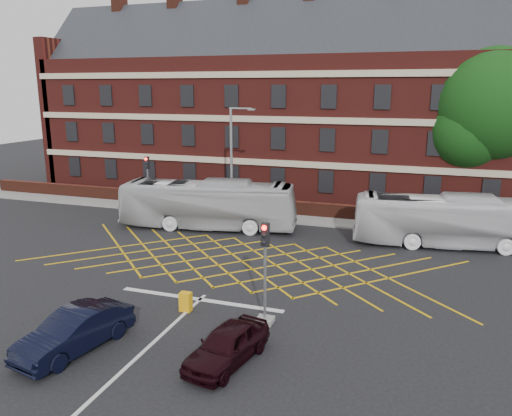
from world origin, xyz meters
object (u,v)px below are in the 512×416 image
(traffic_light_far, at_px, (148,188))
(bus_right, at_px, (449,221))
(traffic_light_near, at_px, (265,283))
(direction_signs, at_px, (138,190))
(car_navy, at_px, (75,331))
(bus_left, at_px, (208,204))
(car_maroon, at_px, (227,345))
(utility_cabinet, at_px, (186,302))
(street_lamp, at_px, (233,186))
(deciduous_tree, at_px, (490,113))

(traffic_light_far, bearing_deg, bus_right, -5.57)
(traffic_light_near, xyz_separation_m, direction_signs, (-16.07, 16.31, -0.39))
(direction_signs, bearing_deg, car_navy, -63.94)
(bus_left, bearing_deg, car_maroon, -162.37)
(utility_cabinet, bearing_deg, street_lamp, 103.23)
(deciduous_tree, relative_size, direction_signs, 5.66)
(direction_signs, bearing_deg, car_maroon, -51.29)
(bus_left, distance_m, car_maroon, 17.58)
(street_lamp, height_order, utility_cabinet, street_lamp)
(deciduous_tree, distance_m, utility_cabinet, 27.43)
(car_navy, xyz_separation_m, street_lamp, (-0.98, 18.50, 1.98))
(car_navy, relative_size, traffic_light_far, 1.08)
(car_maroon, distance_m, traffic_light_far, 23.73)
(deciduous_tree, distance_m, traffic_light_far, 26.33)
(street_lamp, bearing_deg, bus_left, -123.17)
(bus_left, xyz_separation_m, car_navy, (2.12, -16.75, -0.92))
(traffic_light_near, xyz_separation_m, street_lamp, (-6.94, 14.14, 0.98))
(direction_signs, bearing_deg, bus_right, -7.02)
(car_navy, bearing_deg, direction_signs, 127.67)
(traffic_light_far, bearing_deg, direction_signs, 152.76)
(street_lamp, bearing_deg, car_navy, -86.96)
(car_navy, distance_m, utility_cabinet, 4.94)
(car_navy, xyz_separation_m, utility_cabinet, (2.35, 4.33, -0.34))
(traffic_light_near, bearing_deg, traffic_light_far, 133.21)
(bus_left, height_order, street_lamp, street_lamp)
(traffic_light_near, relative_size, traffic_light_far, 1.00)
(traffic_light_far, bearing_deg, car_navy, -66.51)
(street_lamp, relative_size, utility_cabinet, 9.64)
(bus_left, distance_m, street_lamp, 2.34)
(bus_right, xyz_separation_m, traffic_light_far, (-22.10, 2.16, 0.17))
(car_maroon, bearing_deg, car_navy, -158.22)
(traffic_light_far, xyz_separation_m, utility_cabinet, (11.01, -15.60, -1.34))
(bus_left, xyz_separation_m, traffic_light_near, (8.08, -12.39, 0.09))
(car_maroon, height_order, street_lamp, street_lamp)
(traffic_light_far, relative_size, street_lamp, 0.52)
(car_maroon, xyz_separation_m, direction_signs, (-15.75, 19.65, 0.71))
(bus_right, xyz_separation_m, direction_signs, (-23.55, 2.90, -0.21))
(bus_right, relative_size, car_navy, 2.47)
(traffic_light_near, bearing_deg, street_lamp, 116.15)
(car_navy, height_order, utility_cabinet, car_navy)
(car_maroon, height_order, traffic_light_far, traffic_light_far)
(deciduous_tree, height_order, traffic_light_far, deciduous_tree)
(car_maroon, bearing_deg, street_lamp, 122.31)
(deciduous_tree, bearing_deg, street_lamp, -153.44)
(traffic_light_far, relative_size, direction_signs, 1.94)
(car_maroon, distance_m, traffic_light_near, 3.53)
(bus_left, bearing_deg, direction_signs, 55.26)
(bus_right, distance_m, traffic_light_far, 22.20)
(traffic_light_far, distance_m, utility_cabinet, 19.14)
(car_maroon, bearing_deg, traffic_light_near, 96.09)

